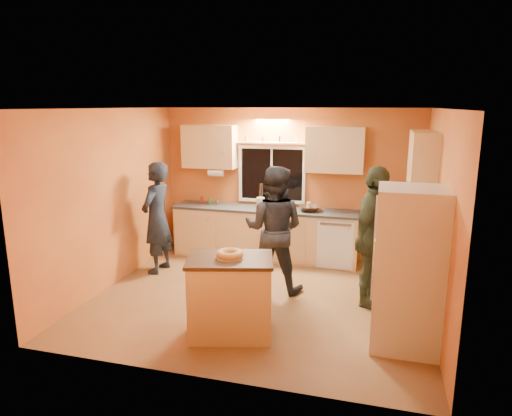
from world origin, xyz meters
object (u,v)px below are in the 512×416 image
(refrigerator, at_px, (408,269))
(person_right, at_px, (373,237))
(person_left, at_px, (157,218))
(island, at_px, (230,296))
(person_center, at_px, (274,229))

(refrigerator, distance_m, person_right, 1.07)
(refrigerator, height_order, person_left, refrigerator)
(refrigerator, bearing_deg, person_right, 111.32)
(island, bearing_deg, person_left, 121.75)
(person_center, xyz_separation_m, person_right, (1.38, -0.17, 0.03))
(person_right, bearing_deg, refrigerator, -141.37)
(person_left, relative_size, person_right, 0.94)
(person_left, bearing_deg, person_right, 86.38)
(refrigerator, relative_size, person_center, 0.99)
(refrigerator, bearing_deg, person_left, 159.37)
(refrigerator, distance_m, person_left, 4.00)
(person_left, height_order, person_center, person_center)
(island, distance_m, person_right, 2.07)
(person_left, bearing_deg, island, 50.04)
(refrigerator, height_order, person_center, person_center)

